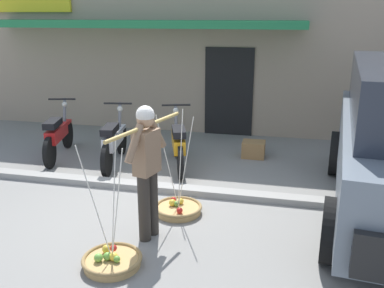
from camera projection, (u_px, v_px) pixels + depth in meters
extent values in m
plane|color=gray|center=(146.00, 209.00, 6.10)|extent=(90.00, 90.00, 0.00)
cube|color=gray|center=(160.00, 188.00, 6.73)|extent=(20.00, 0.24, 0.10)
cylinder|color=#2D2823|center=(144.00, 208.00, 5.16)|extent=(0.15, 0.15, 0.86)
cylinder|color=#2D2823|center=(152.00, 203.00, 5.31)|extent=(0.15, 0.15, 0.86)
cube|color=#84664C|center=(147.00, 152.00, 5.03)|extent=(0.28, 0.38, 0.54)
sphere|color=tan|center=(145.00, 119.00, 4.91)|extent=(0.21, 0.21, 0.21)
sphere|color=silver|center=(145.00, 115.00, 4.90)|extent=(0.22, 0.22, 0.22)
cylinder|color=#84664C|center=(134.00, 144.00, 4.78)|extent=(0.17, 0.35, 0.43)
cylinder|color=#84664C|center=(157.00, 134.00, 5.18)|extent=(0.17, 0.35, 0.43)
cylinder|color=tan|center=(146.00, 126.00, 4.94)|extent=(0.43, 1.46, 0.04)
cylinder|color=tan|center=(112.00, 262.00, 4.72)|extent=(0.63, 0.63, 0.09)
torus|color=olive|center=(112.00, 258.00, 4.70)|extent=(0.68, 0.68, 0.05)
sphere|color=#6CA73F|center=(117.00, 259.00, 4.63)|extent=(0.08, 0.08, 0.08)
sphere|color=#71AF43|center=(107.00, 256.00, 4.67)|extent=(0.09, 0.09, 0.09)
sphere|color=#75B545|center=(98.00, 258.00, 4.64)|extent=(0.10, 0.10, 0.10)
sphere|color=gold|center=(106.00, 249.00, 4.81)|extent=(0.10, 0.10, 0.10)
sphere|color=yellow|center=(114.00, 257.00, 4.66)|extent=(0.09, 0.09, 0.09)
sphere|color=red|center=(113.00, 248.00, 4.76)|extent=(0.08, 0.08, 0.08)
cylinder|color=silver|center=(114.00, 198.00, 4.64)|extent=(0.01, 0.30, 1.36)
cylinder|color=silver|center=(95.00, 205.00, 4.46)|extent=(0.26, 0.16, 1.36)
cylinder|color=silver|center=(117.00, 207.00, 4.41)|extent=(0.26, 0.16, 1.36)
cylinder|color=tan|center=(178.00, 210.00, 5.98)|extent=(0.63, 0.63, 0.09)
torus|color=olive|center=(178.00, 207.00, 5.97)|extent=(0.68, 0.68, 0.05)
sphere|color=yellow|center=(172.00, 203.00, 5.99)|extent=(0.10, 0.10, 0.10)
sphere|color=red|center=(180.00, 211.00, 5.76)|extent=(0.09, 0.09, 0.09)
sphere|color=gold|center=(181.00, 201.00, 6.05)|extent=(0.09, 0.09, 0.09)
sphere|color=#63993A|center=(176.00, 204.00, 5.98)|extent=(0.08, 0.08, 0.08)
sphere|color=#AF201B|center=(174.00, 200.00, 6.12)|extent=(0.08, 0.08, 0.08)
cylinder|color=silver|center=(181.00, 158.00, 5.90)|extent=(0.01, 0.30, 1.36)
cylinder|color=silver|center=(168.00, 163.00, 5.73)|extent=(0.26, 0.16, 1.36)
cylinder|color=silver|center=(186.00, 164.00, 5.67)|extent=(0.26, 0.16, 1.36)
cylinder|color=black|center=(68.00, 134.00, 8.86)|extent=(0.22, 0.58, 0.58)
cylinder|color=black|center=(50.00, 153.00, 7.68)|extent=(0.22, 0.58, 0.58)
cube|color=red|center=(67.00, 122.00, 8.79)|extent=(0.20, 0.31, 0.06)
cube|color=red|center=(57.00, 133.00, 8.11)|extent=(0.41, 0.92, 0.24)
cube|color=black|center=(53.00, 123.00, 7.87)|extent=(0.35, 0.60, 0.12)
cylinder|color=slate|center=(65.00, 117.00, 8.65)|extent=(0.13, 0.30, 0.76)
cylinder|color=black|center=(62.00, 99.00, 8.46)|extent=(0.53, 0.16, 0.04)
sphere|color=silver|center=(65.00, 104.00, 8.66)|extent=(0.11, 0.11, 0.11)
cylinder|color=black|center=(122.00, 140.00, 8.46)|extent=(0.18, 0.59, 0.58)
cylinder|color=black|center=(107.00, 160.00, 7.27)|extent=(0.18, 0.59, 0.58)
cube|color=silver|center=(121.00, 127.00, 8.38)|extent=(0.19, 0.30, 0.06)
cube|color=silver|center=(113.00, 139.00, 7.70)|extent=(0.35, 0.92, 0.24)
cube|color=black|center=(110.00, 129.00, 7.46)|extent=(0.31, 0.59, 0.12)
cylinder|color=slate|center=(120.00, 122.00, 8.25)|extent=(0.11, 0.30, 0.76)
cylinder|color=black|center=(118.00, 103.00, 8.05)|extent=(0.54, 0.13, 0.04)
sphere|color=silver|center=(120.00, 109.00, 8.25)|extent=(0.11, 0.11, 0.11)
cylinder|color=black|center=(176.00, 142.00, 8.31)|extent=(0.26, 0.58, 0.58)
cylinder|color=black|center=(180.00, 163.00, 7.13)|extent=(0.26, 0.58, 0.58)
cube|color=orange|center=(176.00, 129.00, 8.24)|extent=(0.22, 0.31, 0.06)
cube|color=orange|center=(178.00, 142.00, 7.56)|extent=(0.47, 0.92, 0.24)
cube|color=black|center=(179.00, 132.00, 7.32)|extent=(0.39, 0.60, 0.12)
cylinder|color=slate|center=(176.00, 124.00, 8.10)|extent=(0.15, 0.30, 0.76)
cylinder|color=black|center=(176.00, 105.00, 7.91)|extent=(0.52, 0.20, 0.04)
sphere|color=silver|center=(176.00, 110.00, 8.11)|extent=(0.11, 0.11, 0.11)
cylinder|color=black|center=(334.00, 231.00, 4.72)|extent=(0.34, 0.78, 0.76)
cylinder|color=black|center=(338.00, 153.00, 7.35)|extent=(0.34, 0.78, 0.76)
cube|color=tan|center=(175.00, 36.00, 12.06)|extent=(13.00, 5.00, 4.20)
cube|color=#237F47|center=(138.00, 24.00, 9.15)|extent=(7.15, 1.00, 0.16)
cube|color=black|center=(229.00, 92.00, 9.62)|extent=(1.10, 0.06, 2.00)
cube|color=olive|center=(253.00, 149.00, 8.29)|extent=(0.44, 0.36, 0.32)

